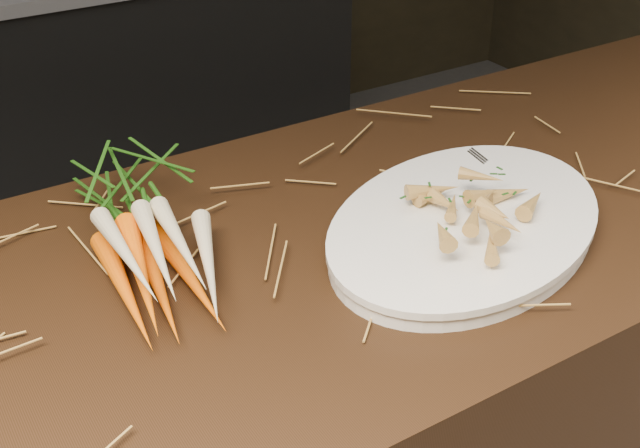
{
  "coord_description": "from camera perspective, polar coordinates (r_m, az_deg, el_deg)",
  "views": [
    {
      "loc": [
        -0.41,
        -0.48,
        1.5
      ],
      "look_at": [
        0.06,
        0.26,
        0.96
      ],
      "focal_mm": 45.0,
      "sensor_mm": 36.0,
      "label": 1
    }
  ],
  "objects": [
    {
      "name": "roasted_veg_heap",
      "position": [
        1.11,
        10.48,
        1.54
      ],
      "size": [
        0.28,
        0.24,
        0.05
      ],
      "primitive_type": null,
      "rotation": [
        0.0,
        0.0,
        0.38
      ],
      "color": "#9D6A37",
      "rests_on": "serving_platter"
    },
    {
      "name": "serving_fork",
      "position": [
        1.25,
        14.82,
        3.41
      ],
      "size": [
        0.05,
        0.18,
        0.0
      ],
      "primitive_type": "cube",
      "rotation": [
        0.0,
        0.0,
        -0.16
      ],
      "color": "silver",
      "rests_on": "serving_platter"
    },
    {
      "name": "serving_platter",
      "position": [
        1.13,
        10.28,
        -0.19
      ],
      "size": [
        0.56,
        0.47,
        0.03
      ],
      "primitive_type": null,
      "rotation": [
        0.0,
        0.0,
        0.38
      ],
      "color": "white",
      "rests_on": "main_counter"
    },
    {
      "name": "root_veg_bunch",
      "position": [
        1.11,
        -12.97,
        0.55
      ],
      "size": [
        0.2,
        0.47,
        0.08
      ],
      "rotation": [
        0.0,
        0.0,
        -0.17
      ],
      "color": "#EF4D00",
      "rests_on": "main_counter"
    },
    {
      "name": "straw_bedding",
      "position": [
        1.06,
        -3.74,
        -2.13
      ],
      "size": [
        1.4,
        0.6,
        0.02
      ],
      "primitive_type": null,
      "color": "olive",
      "rests_on": "main_counter"
    },
    {
      "name": "back_counter",
      "position": [
        2.96,
        -16.05,
        9.17
      ],
      "size": [
        1.82,
        0.62,
        0.84
      ],
      "color": "black",
      "rests_on": "ground"
    }
  ]
}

